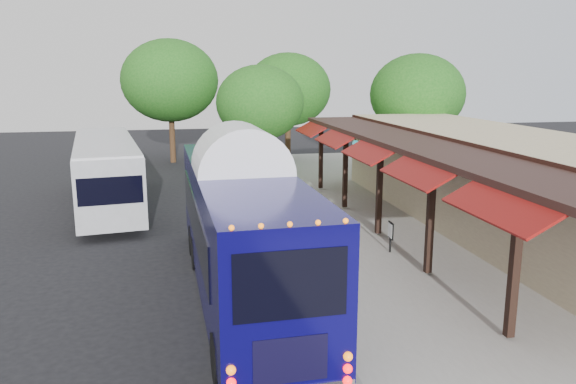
{
  "coord_description": "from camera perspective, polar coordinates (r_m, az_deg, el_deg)",
  "views": [
    {
      "loc": [
        -3.03,
        -13.95,
        5.75
      ],
      "look_at": [
        0.59,
        4.15,
        1.8
      ],
      "focal_mm": 35.0,
      "sensor_mm": 36.0,
      "label": 1
    }
  ],
  "objects": [
    {
      "name": "station_shelter",
      "position": [
        21.62,
        20.78,
        0.89
      ],
      "size": [
        8.15,
        20.0,
        3.6
      ],
      "color": "tan",
      "rests_on": "ground"
    },
    {
      "name": "curb",
      "position": [
        19.07,
        -1.52,
        -5.24
      ],
      "size": [
        0.2,
        40.0,
        0.16
      ],
      "primitive_type": "cube",
      "color": "gray",
      "rests_on": "ground"
    },
    {
      "name": "tree_right",
      "position": [
        32.84,
        12.98,
        9.65
      ],
      "size": [
        5.3,
        5.3,
        6.79
      ],
      "color": "#382314",
      "rests_on": "ground"
    },
    {
      "name": "ground",
      "position": [
        15.39,
        0.88,
        -9.87
      ],
      "size": [
        90.0,
        90.0,
        0.0
      ],
      "primitive_type": "plane",
      "color": "black",
      "rests_on": "ground"
    },
    {
      "name": "tree_far",
      "position": [
        36.89,
        -11.91,
        11.01
      ],
      "size": [
        6.12,
        6.12,
        7.83
      ],
      "color": "#382314",
      "rests_on": "ground"
    },
    {
      "name": "sidewalk",
      "position": [
        20.46,
        12.31,
        -4.31
      ],
      "size": [
        10.0,
        40.0,
        0.15
      ],
      "primitive_type": "cube",
      "color": "#9E9B93",
      "rests_on": "ground"
    },
    {
      "name": "coach_bus",
      "position": [
        14.58,
        -4.71,
        -3.23
      ],
      "size": [
        2.67,
        11.21,
        3.56
      ],
      "rotation": [
        0.0,
        0.0,
        0.03
      ],
      "color": "#0A064B",
      "rests_on": "ground"
    },
    {
      "name": "ped_a",
      "position": [
        18.23,
        2.31,
        -2.81
      ],
      "size": [
        0.7,
        0.48,
        1.84
      ],
      "primitive_type": "imported",
      "rotation": [
        0.0,
        0.0,
        0.06
      ],
      "color": "black",
      "rests_on": "sidewalk"
    },
    {
      "name": "tree_left",
      "position": [
        31.07,
        -2.86,
        9.05
      ],
      "size": [
        4.82,
        4.82,
        6.17
      ],
      "color": "#382314",
      "rests_on": "ground"
    },
    {
      "name": "ped_c",
      "position": [
        20.45,
        -0.79,
        -1.17
      ],
      "size": [
        1.14,
        0.94,
        1.82
      ],
      "primitive_type": "imported",
      "rotation": [
        0.0,
        0.0,
        3.69
      ],
      "color": "black",
      "rests_on": "sidewalk"
    },
    {
      "name": "city_bus",
      "position": [
        25.35,
        -18.01,
        2.14
      ],
      "size": [
        3.89,
        11.23,
        2.96
      ],
      "rotation": [
        0.0,
        0.0,
        0.14
      ],
      "color": "#97999F",
      "rests_on": "ground"
    },
    {
      "name": "ped_b",
      "position": [
        22.28,
        -0.24,
        0.12
      ],
      "size": [
        1.11,
        0.96,
        1.97
      ],
      "primitive_type": "imported",
      "rotation": [
        0.0,
        0.0,
        3.39
      ],
      "color": "black",
      "rests_on": "sidewalk"
    },
    {
      "name": "sign_board",
      "position": [
        18.02,
        10.39,
        -4.01
      ],
      "size": [
        0.07,
        0.45,
        0.99
      ],
      "rotation": [
        0.0,
        0.0,
        -0.05
      ],
      "color": "black",
      "rests_on": "sidewalk"
    },
    {
      "name": "ped_d",
      "position": [
        26.41,
        -1.76,
        1.55
      ],
      "size": [
        1.11,
        0.79,
        1.55
      ],
      "primitive_type": "imported",
      "rotation": [
        0.0,
        0.0,
        3.37
      ],
      "color": "black",
      "rests_on": "sidewalk"
    },
    {
      "name": "tree_mid",
      "position": [
        36.33,
        -0.01,
        10.36
      ],
      "size": [
        5.45,
        5.45,
        6.98
      ],
      "color": "#382314",
      "rests_on": "ground"
    }
  ]
}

